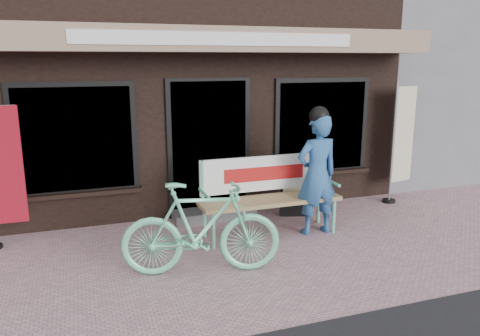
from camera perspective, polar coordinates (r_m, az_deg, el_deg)
name	(u,v)px	position (r m, az deg, el deg)	size (l,w,h in m)	color
ground	(253,262)	(5.98, 1.56, -11.37)	(70.00, 70.00, 0.00)	#BE919B
storefront	(170,34)	(10.24, -8.55, 15.87)	(7.00, 6.77, 6.00)	black
neighbor_right_near	(470,47)	(14.86, 26.20, 13.08)	(10.00, 7.00, 5.60)	slate
bench	(268,189)	(6.75, 3.37, -2.58)	(2.05, 0.54, 1.11)	#6FD9A9
person	(317,172)	(6.74, 9.36, -0.52)	(0.66, 0.45, 1.85)	#2C5D98
bicycle	(201,228)	(5.50, -4.76, -7.35)	(0.53, 1.86, 1.12)	#6FD9A9
nobori_red	(2,174)	(6.86, -27.03, -0.62)	(0.57, 0.22, 1.97)	gray
nobori_cream	(401,141)	(8.66, 19.08, 3.14)	(0.62, 0.27, 2.10)	gray
menu_stand	(296,186)	(7.52, 6.80, -2.16)	(0.50, 0.24, 0.99)	black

